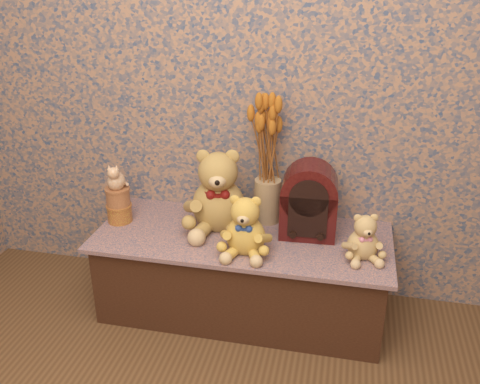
{
  "coord_description": "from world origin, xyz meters",
  "views": [
    {
      "loc": [
        0.44,
        -0.85,
        1.58
      ],
      "look_at": [
        0.0,
        1.17,
        0.66
      ],
      "focal_mm": 38.93,
      "sensor_mm": 36.0,
      "label": 1
    }
  ],
  "objects_px": {
    "teddy_small": "(364,234)",
    "cat_figurine": "(116,175)",
    "teddy_large": "(218,186)",
    "ceramic_vase": "(268,200)",
    "cathedral_radio": "(309,200)",
    "teddy_medium": "(246,222)",
    "biscuit_tin_lower": "(120,213)"
  },
  "relations": [
    {
      "from": "teddy_small",
      "to": "cat_figurine",
      "type": "height_order",
      "value": "cat_figurine"
    },
    {
      "from": "ceramic_vase",
      "to": "cat_figurine",
      "type": "relative_size",
      "value": 1.59
    },
    {
      "from": "teddy_medium",
      "to": "cathedral_radio",
      "type": "distance_m",
      "value": 0.33
    },
    {
      "from": "teddy_small",
      "to": "cathedral_radio",
      "type": "relative_size",
      "value": 0.63
    },
    {
      "from": "cathedral_radio",
      "to": "cat_figurine",
      "type": "height_order",
      "value": "cathedral_radio"
    },
    {
      "from": "teddy_small",
      "to": "cat_figurine",
      "type": "relative_size",
      "value": 1.64
    },
    {
      "from": "teddy_small",
      "to": "biscuit_tin_lower",
      "type": "height_order",
      "value": "teddy_small"
    },
    {
      "from": "cathedral_radio",
      "to": "teddy_small",
      "type": "bearing_deg",
      "value": -34.59
    },
    {
      "from": "teddy_medium",
      "to": "cat_figurine",
      "type": "distance_m",
      "value": 0.68
    },
    {
      "from": "teddy_large",
      "to": "teddy_medium",
      "type": "height_order",
      "value": "teddy_large"
    },
    {
      "from": "cathedral_radio",
      "to": "ceramic_vase",
      "type": "height_order",
      "value": "cathedral_radio"
    },
    {
      "from": "teddy_medium",
      "to": "teddy_large",
      "type": "bearing_deg",
      "value": 128.62
    },
    {
      "from": "teddy_large",
      "to": "cat_figurine",
      "type": "bearing_deg",
      "value": 173.43
    },
    {
      "from": "teddy_large",
      "to": "cat_figurine",
      "type": "relative_size",
      "value": 3.13
    },
    {
      "from": "cat_figurine",
      "to": "teddy_small",
      "type": "bearing_deg",
      "value": -14.43
    },
    {
      "from": "cathedral_radio",
      "to": "cat_figurine",
      "type": "xyz_separation_m",
      "value": [
        -0.91,
        -0.07,
        0.07
      ]
    },
    {
      "from": "teddy_small",
      "to": "cat_figurine",
      "type": "xyz_separation_m",
      "value": [
        -1.15,
        0.09,
        0.13
      ]
    },
    {
      "from": "teddy_large",
      "to": "teddy_small",
      "type": "height_order",
      "value": "teddy_large"
    },
    {
      "from": "teddy_medium",
      "to": "teddy_small",
      "type": "distance_m",
      "value": 0.5
    },
    {
      "from": "teddy_large",
      "to": "biscuit_tin_lower",
      "type": "xyz_separation_m",
      "value": [
        -0.49,
        -0.05,
        -0.17
      ]
    },
    {
      "from": "teddy_large",
      "to": "teddy_medium",
      "type": "bearing_deg",
      "value": -61.86
    },
    {
      "from": "teddy_small",
      "to": "biscuit_tin_lower",
      "type": "xyz_separation_m",
      "value": [
        -1.15,
        0.09,
        -0.07
      ]
    },
    {
      "from": "teddy_large",
      "to": "ceramic_vase",
      "type": "height_order",
      "value": "teddy_large"
    },
    {
      "from": "biscuit_tin_lower",
      "to": "teddy_large",
      "type": "bearing_deg",
      "value": 6.0
    },
    {
      "from": "teddy_large",
      "to": "cathedral_radio",
      "type": "relative_size",
      "value": 1.2
    },
    {
      "from": "ceramic_vase",
      "to": "biscuit_tin_lower",
      "type": "distance_m",
      "value": 0.72
    },
    {
      "from": "teddy_large",
      "to": "cat_figurine",
      "type": "distance_m",
      "value": 0.49
    },
    {
      "from": "teddy_small",
      "to": "cat_figurine",
      "type": "bearing_deg",
      "value": 160.7
    },
    {
      "from": "teddy_large",
      "to": "cathedral_radio",
      "type": "distance_m",
      "value": 0.42
    },
    {
      "from": "cat_figurine",
      "to": "teddy_large",
      "type": "bearing_deg",
      "value": -4.06
    },
    {
      "from": "teddy_small",
      "to": "ceramic_vase",
      "type": "xyz_separation_m",
      "value": [
        -0.46,
        0.25,
        -0.0
      ]
    },
    {
      "from": "teddy_small",
      "to": "biscuit_tin_lower",
      "type": "relative_size",
      "value": 1.87
    }
  ]
}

